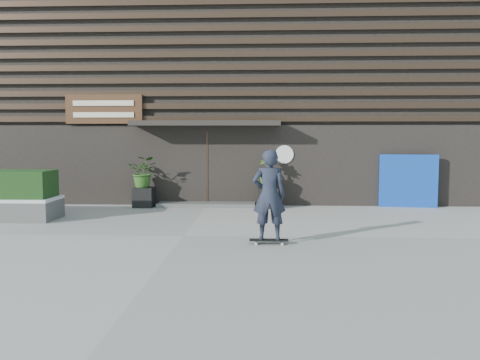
{
  "coord_description": "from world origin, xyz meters",
  "views": [
    {
      "loc": [
        1.69,
        -10.56,
        2.15
      ],
      "look_at": [
        1.17,
        1.43,
        1.1
      ],
      "focal_mm": 37.24,
      "sensor_mm": 36.0,
      "label": 1
    }
  ],
  "objects_px": {
    "planter_pot_left": "(144,197)",
    "skateboarder": "(269,195)",
    "blue_tarp": "(408,181)",
    "planter_pot_right": "(268,198)"
  },
  "relations": [
    {
      "from": "planter_pot_left",
      "to": "skateboarder",
      "type": "xyz_separation_m",
      "value": [
        3.74,
        -5.14,
        0.69
      ]
    },
    {
      "from": "blue_tarp",
      "to": "skateboarder",
      "type": "relative_size",
      "value": 0.9
    },
    {
      "from": "blue_tarp",
      "to": "planter_pot_left",
      "type": "bearing_deg",
      "value": -171.21
    },
    {
      "from": "planter_pot_right",
      "to": "blue_tarp",
      "type": "height_order",
      "value": "blue_tarp"
    },
    {
      "from": "planter_pot_right",
      "to": "blue_tarp",
      "type": "xyz_separation_m",
      "value": [
        4.26,
        0.3,
        0.5
      ]
    },
    {
      "from": "planter_pot_left",
      "to": "blue_tarp",
      "type": "height_order",
      "value": "blue_tarp"
    },
    {
      "from": "planter_pot_right",
      "to": "skateboarder",
      "type": "bearing_deg",
      "value": -90.62
    },
    {
      "from": "planter_pot_right",
      "to": "skateboarder",
      "type": "distance_m",
      "value": 5.19
    },
    {
      "from": "planter_pot_right",
      "to": "blue_tarp",
      "type": "relative_size",
      "value": 0.35
    },
    {
      "from": "planter_pot_right",
      "to": "planter_pot_left",
      "type": "bearing_deg",
      "value": 180.0
    }
  ]
}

